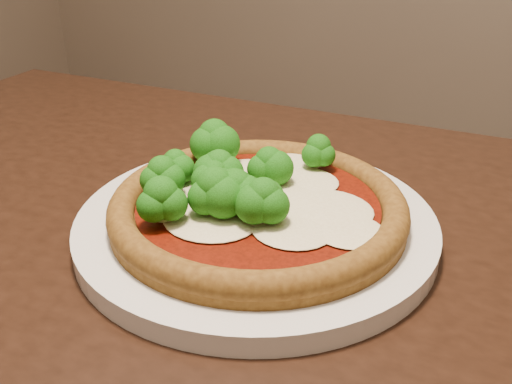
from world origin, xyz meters
The scene contains 3 objects.
dining_table centered at (0.17, 0.13, 0.64)m, with size 1.16×0.87×0.75m.
plate centered at (0.19, 0.19, 0.76)m, with size 0.31×0.31×0.02m, color silver.
pizza centered at (0.18, 0.19, 0.79)m, with size 0.25×0.25×0.06m.
Camera 1 is at (0.40, -0.18, 1.01)m, focal length 40.00 mm.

